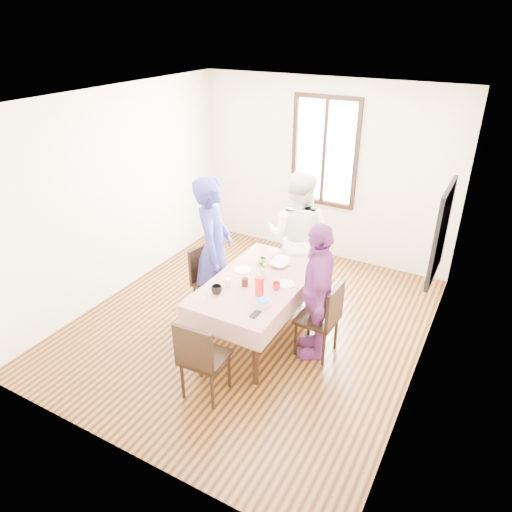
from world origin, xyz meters
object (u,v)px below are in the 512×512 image
at_px(chair_far, 297,264).
at_px(chair_near, 205,357).
at_px(chair_right, 317,318).
at_px(person_left, 213,250).
at_px(person_far, 298,236).
at_px(dining_table, 258,309).
at_px(person_right, 318,292).
at_px(chair_left, 213,283).

distance_m(chair_far, chair_near, 2.19).
xyz_separation_m(chair_right, chair_near, (-0.72, -1.14, 0.00)).
distance_m(person_left, person_far, 1.16).
bearing_deg(person_left, dining_table, -125.30).
distance_m(chair_near, person_left, 1.50).
relative_size(chair_near, person_left, 0.49).
xyz_separation_m(chair_far, chair_near, (0.00, -2.19, 0.00)).
bearing_deg(person_right, chair_right, 65.93).
xyz_separation_m(chair_far, person_left, (-0.70, -0.94, 0.46)).
distance_m(chair_left, person_right, 1.47).
relative_size(chair_near, person_far, 0.52).
relative_size(chair_right, chair_far, 1.00).
xyz_separation_m(chair_left, person_far, (0.72, 0.92, 0.43)).
xyz_separation_m(chair_right, person_right, (-0.02, 0.00, 0.34)).
height_order(dining_table, chair_near, chair_near).
distance_m(dining_table, person_right, 0.82).
distance_m(chair_right, person_left, 1.50).
distance_m(chair_left, chair_near, 1.44).
bearing_deg(person_left, chair_right, -117.30).
height_order(chair_near, person_left, person_left).
height_order(chair_near, person_right, person_right).
bearing_deg(chair_left, chair_near, 38.17).
relative_size(person_left, person_far, 1.04).
relative_size(chair_right, person_far, 0.52).
height_order(chair_far, person_right, person_right).
xyz_separation_m(dining_table, person_far, (0.00, 1.07, 0.51)).
bearing_deg(person_left, chair_near, -173.86).
xyz_separation_m(chair_right, chair_far, (-0.72, 1.04, 0.00)).
relative_size(chair_far, person_left, 0.49).
xyz_separation_m(chair_left, chair_near, (0.72, -1.24, 0.00)).
xyz_separation_m(chair_far, person_right, (0.70, -1.04, 0.34)).
height_order(chair_far, person_far, person_far).
bearing_deg(person_left, chair_left, 66.70).
bearing_deg(person_right, chair_near, -55.60).
distance_m(chair_far, person_right, 1.30).
bearing_deg(dining_table, chair_near, -90.00).
height_order(chair_left, person_right, person_right).
xyz_separation_m(dining_table, chair_near, (0.00, -1.09, 0.08)).
distance_m(chair_far, person_far, 0.43).
bearing_deg(person_far, chair_far, -96.94).
xyz_separation_m(dining_table, chair_left, (-0.72, 0.15, 0.08)).
bearing_deg(person_far, person_right, 117.47).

